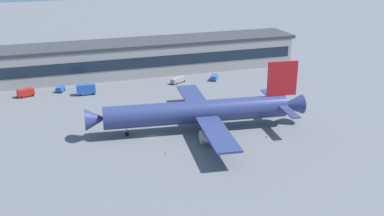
# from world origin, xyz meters

# --- Properties ---
(ground_plane) EXTENTS (600.00, 600.00, 0.00)m
(ground_plane) POSITION_xyz_m (0.00, 0.00, 0.00)
(ground_plane) COLOR slate
(terminal_building) EXTENTS (144.48, 17.65, 12.24)m
(terminal_building) POSITION_xyz_m (0.00, 61.40, 6.14)
(terminal_building) COLOR #9E9993
(terminal_building) RESTS_ON ground_plane
(airliner) EXTENTS (59.27, 50.58, 17.85)m
(airliner) POSITION_xyz_m (13.40, -0.06, 5.29)
(airliner) COLOR navy
(airliner) RESTS_ON ground_plane
(stair_truck) EXTENTS (6.04, 2.53, 3.55)m
(stair_truck) POSITION_xyz_m (-12.27, 40.54, 1.98)
(stair_truck) COLOR #2651A5
(stair_truck) RESTS_ON ground_plane
(belt_loader) EXTENTS (6.47, 5.12, 1.95)m
(belt_loader) POSITION_xyz_m (20.72, 43.78, 1.15)
(belt_loader) COLOR gray
(belt_loader) RESTS_ON ground_plane
(follow_me_car) EXTENTS (3.88, 4.75, 1.85)m
(follow_me_car) POSITION_xyz_m (33.99, 43.01, 1.09)
(follow_me_car) COLOR #2651A5
(follow_me_car) RESTS_ON ground_plane
(crew_van) EXTENTS (5.59, 3.48, 2.55)m
(crew_van) POSITION_xyz_m (-30.96, 44.64, 1.46)
(crew_van) COLOR red
(crew_van) RESTS_ON ground_plane
(baggage_tug) EXTENTS (3.31, 4.10, 1.85)m
(baggage_tug) POSITION_xyz_m (-20.00, 46.41, 1.09)
(baggage_tug) COLOR #2651A5
(baggage_tug) RESTS_ON ground_plane
(traffic_cone_0) EXTENTS (0.51, 0.51, 0.64)m
(traffic_cone_0) POSITION_xyz_m (28.19, -10.28, 0.32)
(traffic_cone_0) COLOR #F2590C
(traffic_cone_0) RESTS_ON ground_plane
(traffic_cone_1) EXTENTS (0.49, 0.49, 0.62)m
(traffic_cone_1) POSITION_xyz_m (0.66, -11.52, 0.31)
(traffic_cone_1) COLOR #F2590C
(traffic_cone_1) RESTS_ON ground_plane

